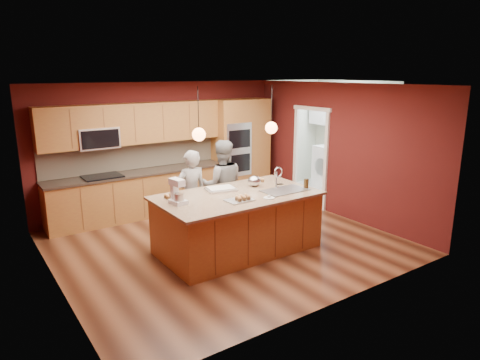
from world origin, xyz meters
TOP-DOWN VIEW (x-y plane):
  - floor at (0.00, 0.00)m, footprint 5.50×5.50m
  - ceiling at (0.00, 0.00)m, footprint 5.50×5.50m
  - wall_back at (0.00, 2.50)m, footprint 5.50×0.00m
  - wall_front at (0.00, -2.50)m, footprint 5.50×0.00m
  - wall_left at (-2.75, 0.00)m, footprint 0.00×5.00m
  - wall_right at (2.75, 0.00)m, footprint 0.00×5.00m
  - cabinet_run at (-0.68, 2.25)m, footprint 3.74×0.64m
  - oven_column at (1.85, 2.19)m, footprint 1.30×0.62m
  - doorway_trim at (2.73, 0.80)m, footprint 0.08×1.11m
  - laundry_room at (4.35, 1.20)m, footprint 2.60×2.70m
  - pendant_left at (-0.67, -0.36)m, footprint 0.20×0.20m
  - pendant_right at (0.70, -0.36)m, footprint 0.20×0.20m
  - island at (0.03, -0.37)m, footprint 2.63×1.47m
  - person_left at (-0.31, 0.62)m, footprint 0.59×0.40m
  - person_right at (0.34, 0.62)m, footprint 1.02×0.93m
  - stand_mixer at (-1.01, -0.27)m, footprint 0.24×0.30m
  - sheet_cake at (-0.08, -0.00)m, footprint 0.55×0.45m
  - cooling_rack at (-0.17, -0.68)m, footprint 0.42×0.30m
  - mixing_bowl at (0.54, -0.11)m, footprint 0.23×0.23m
  - plate at (0.29, -0.84)m, footprint 0.18×0.18m
  - tumbler at (1.20, -0.72)m, footprint 0.08×0.08m
  - phone at (0.98, -0.27)m, footprint 0.13×0.10m
  - cupcakes_left at (-0.96, 0.06)m, footprint 0.23×0.15m
  - cupcakes_rack at (-0.13, -0.72)m, footprint 0.25×0.16m
  - cupcakes_right at (0.75, 0.11)m, footprint 0.24×0.24m
  - washer at (4.21, 0.89)m, footprint 0.70×0.72m
  - dryer at (4.17, 1.54)m, footprint 0.69×0.71m

SIDE VIEW (x-z plane):
  - floor at x=0.00m, z-range 0.00..0.00m
  - island at x=0.03m, z-range -0.18..1.17m
  - dryer at x=4.17m, z-range 0.00..1.09m
  - washer at x=4.21m, z-range 0.00..1.10m
  - person_left at x=-0.31m, z-range 0.00..1.58m
  - person_right at x=0.34m, z-range 0.00..1.70m
  - phone at x=0.98m, z-range 0.97..0.98m
  - plate at x=0.29m, z-range 0.97..0.98m
  - cooling_rack at x=-0.17m, z-range 0.97..0.99m
  - cabinet_run at x=-0.68m, z-range -0.17..2.13m
  - sheet_cake at x=-0.08m, z-range 0.96..1.01m
  - cupcakes_left at x=-0.96m, z-range 0.97..1.04m
  - cupcakes_right at x=0.75m, z-range 0.97..1.04m
  - cupcakes_rack at x=-0.13m, z-range 0.98..1.06m
  - tumbler at x=1.20m, z-range 0.97..1.13m
  - doorway_trim at x=2.73m, z-range -0.05..2.15m
  - mixing_bowl at x=0.54m, z-range 0.96..1.15m
  - stand_mixer at x=-1.01m, z-range 0.94..1.32m
  - oven_column at x=1.85m, z-range 0.00..2.30m
  - wall_back at x=0.00m, z-range -1.40..4.10m
  - wall_front at x=0.00m, z-range -1.40..4.10m
  - wall_left at x=-2.75m, z-range -1.15..3.85m
  - wall_right at x=2.75m, z-range -1.15..3.85m
  - laundry_room at x=4.35m, z-range 0.60..3.30m
  - pendant_left at x=-0.67m, z-range 1.60..2.40m
  - pendant_right at x=0.70m, z-range 1.60..2.40m
  - ceiling at x=0.00m, z-range 2.70..2.70m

